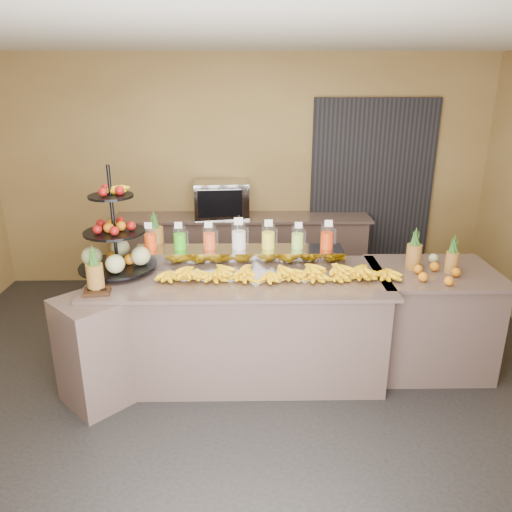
{
  "coord_description": "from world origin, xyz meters",
  "views": [
    {
      "loc": [
        0.08,
        -3.62,
        2.5
      ],
      "look_at": [
        0.14,
        0.3,
        1.11
      ],
      "focal_mm": 35.0,
      "sensor_mm": 36.0,
      "label": 1
    }
  ],
  "objects_px": {
    "fruit_stand": "(121,246)",
    "pitcher_tray": "(239,257)",
    "banana_heap": "(278,270)",
    "right_fruit_pile": "(434,266)",
    "condiment_caddy": "(97,292)",
    "oven_warmer": "(221,199)"
  },
  "relations": [
    {
      "from": "condiment_caddy",
      "to": "pitcher_tray",
      "type": "bearing_deg",
      "value": 29.71
    },
    {
      "from": "pitcher_tray",
      "to": "condiment_caddy",
      "type": "height_order",
      "value": "pitcher_tray"
    },
    {
      "from": "banana_heap",
      "to": "condiment_caddy",
      "type": "height_order",
      "value": "banana_heap"
    },
    {
      "from": "condiment_caddy",
      "to": "fruit_stand",
      "type": "bearing_deg",
      "value": 78.42
    },
    {
      "from": "fruit_stand",
      "to": "right_fruit_pile",
      "type": "height_order",
      "value": "fruit_stand"
    },
    {
      "from": "banana_heap",
      "to": "right_fruit_pile",
      "type": "distance_m",
      "value": 1.34
    },
    {
      "from": "pitcher_tray",
      "to": "fruit_stand",
      "type": "distance_m",
      "value": 1.02
    },
    {
      "from": "pitcher_tray",
      "to": "condiment_caddy",
      "type": "distance_m",
      "value": 1.26
    },
    {
      "from": "oven_warmer",
      "to": "condiment_caddy",
      "type": "bearing_deg",
      "value": -115.91
    },
    {
      "from": "banana_heap",
      "to": "oven_warmer",
      "type": "distance_m",
      "value": 2.09
    },
    {
      "from": "right_fruit_pile",
      "to": "condiment_caddy",
      "type": "bearing_deg",
      "value": -172.46
    },
    {
      "from": "condiment_caddy",
      "to": "oven_warmer",
      "type": "relative_size",
      "value": 0.31
    },
    {
      "from": "fruit_stand",
      "to": "banana_heap",
      "type": "bearing_deg",
      "value": -13.9
    },
    {
      "from": "pitcher_tray",
      "to": "oven_warmer",
      "type": "relative_size",
      "value": 2.89
    },
    {
      "from": "pitcher_tray",
      "to": "condiment_caddy",
      "type": "bearing_deg",
      "value": -150.29
    },
    {
      "from": "banana_heap",
      "to": "condiment_caddy",
      "type": "bearing_deg",
      "value": -168.74
    },
    {
      "from": "banana_heap",
      "to": "oven_warmer",
      "type": "height_order",
      "value": "oven_warmer"
    },
    {
      "from": "banana_heap",
      "to": "oven_warmer",
      "type": "bearing_deg",
      "value": 105.79
    },
    {
      "from": "right_fruit_pile",
      "to": "oven_warmer",
      "type": "bearing_deg",
      "value": 134.59
    },
    {
      "from": "fruit_stand",
      "to": "pitcher_tray",
      "type": "bearing_deg",
      "value": 3.02
    },
    {
      "from": "pitcher_tray",
      "to": "banana_heap",
      "type": "xyz_separation_m",
      "value": [
        0.33,
        -0.34,
        -0.0
      ]
    },
    {
      "from": "banana_heap",
      "to": "right_fruit_pile",
      "type": "bearing_deg",
      "value": 3.51
    }
  ]
}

